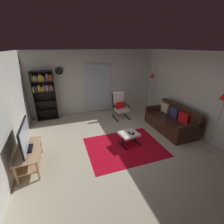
{
  "coord_description": "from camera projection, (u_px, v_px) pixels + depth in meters",
  "views": [
    {
      "loc": [
        -1.51,
        -3.64,
        2.73
      ],
      "look_at": [
        -0.01,
        0.63,
        0.83
      ],
      "focal_mm": 25.29,
      "sensor_mm": 36.0,
      "label": 1
    }
  ],
  "objects": [
    {
      "name": "tv_remote",
      "position": [
        129.0,
        133.0,
        4.62
      ],
      "size": [
        0.05,
        0.15,
        0.02
      ],
      "primitive_type": "cube",
      "rotation": [
        0.0,
        0.0,
        0.04
      ],
      "color": "black",
      "rests_on": "ottoman"
    },
    {
      "name": "television",
      "position": [
        25.0,
        138.0,
        3.55
      ],
      "size": [
        0.2,
        1.03,
        0.67
      ],
      "color": "black",
      "rests_on": "tv_stand"
    },
    {
      "name": "tv_stand",
      "position": [
        29.0,
        156.0,
        3.73
      ],
      "size": [
        0.52,
        1.12,
        0.5
      ],
      "color": "tan",
      "rests_on": "ground"
    },
    {
      "name": "wall_back",
      "position": [
        95.0,
        82.0,
        6.7
      ],
      "size": [
        5.6,
        0.06,
        2.6
      ],
      "primitive_type": "cube",
      "color": "silver",
      "rests_on": "ground"
    },
    {
      "name": "floor_lamp_by_shelf",
      "position": [
        152.0,
        79.0,
        6.75
      ],
      "size": [
        0.22,
        0.22,
        1.72
      ],
      "color": "#A5A5AD",
      "rests_on": "ground"
    },
    {
      "name": "floor_lamp_by_sofa",
      "position": [
        224.0,
        101.0,
        3.87
      ],
      "size": [
        0.24,
        0.24,
        1.76
      ],
      "color": "#A5A5AD",
      "rests_on": "ground"
    },
    {
      "name": "leather_sofa",
      "position": [
        172.0,
        121.0,
        5.49
      ],
      "size": [
        0.91,
        1.83,
        0.85
      ],
      "color": "#351E13",
      "rests_on": "ground"
    },
    {
      "name": "ottoman",
      "position": [
        129.0,
        135.0,
        4.65
      ],
      "size": [
        0.6,
        0.56,
        0.37
      ],
      "color": "white",
      "rests_on": "ground"
    },
    {
      "name": "glass_door_panel",
      "position": [
        99.0,
        88.0,
        6.78
      ],
      "size": [
        1.1,
        0.01,
        2.0
      ],
      "primitive_type": "cube",
      "color": "silver"
    },
    {
      "name": "wall_right",
      "position": [
        199.0,
        95.0,
        5.0
      ],
      "size": [
        0.06,
        6.0,
        2.6
      ],
      "primitive_type": "cube",
      "color": "silver",
      "rests_on": "ground"
    },
    {
      "name": "bookshelf_near_tv",
      "position": [
        44.0,
        91.0,
        5.98
      ],
      "size": [
        0.79,
        0.3,
        1.9
      ],
      "color": "black",
      "rests_on": "ground"
    },
    {
      "name": "wall_left",
      "position": [
        3.0,
        118.0,
        3.36
      ],
      "size": [
        0.06,
        6.0,
        2.6
      ],
      "primitive_type": "cube",
      "color": "silver",
      "rests_on": "ground"
    },
    {
      "name": "wall_clock",
      "position": [
        59.0,
        71.0,
        6.0
      ],
      "size": [
        0.29,
        0.03,
        0.29
      ],
      "color": "silver"
    },
    {
      "name": "cell_phone",
      "position": [
        133.0,
        134.0,
        4.58
      ],
      "size": [
        0.14,
        0.15,
        0.01
      ],
      "primitive_type": "cube",
      "rotation": [
        0.0,
        0.0,
        -0.72
      ],
      "color": "black",
      "rests_on": "ottoman"
    },
    {
      "name": "area_rug",
      "position": [
        125.0,
        147.0,
        4.61
      ],
      "size": [
        2.15,
        1.7,
        0.01
      ],
      "primitive_type": "cube",
      "color": "red",
      "rests_on": "ground"
    },
    {
      "name": "lounge_armchair",
      "position": [
        120.0,
        105.0,
        6.35
      ],
      "size": [
        0.57,
        0.66,
        1.02
      ],
      "color": "black",
      "rests_on": "ground"
    },
    {
      "name": "ground_plane",
      "position": [
        119.0,
        145.0,
        4.68
      ],
      "size": [
        7.02,
        7.02,
        0.0
      ],
      "primitive_type": "plane",
      "color": "beige"
    }
  ]
}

